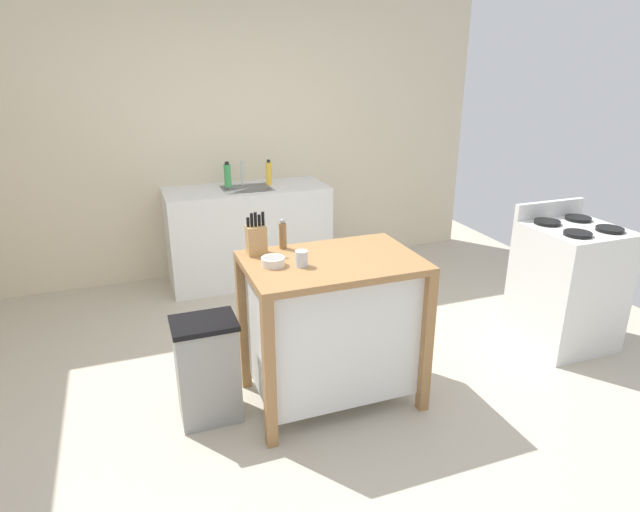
# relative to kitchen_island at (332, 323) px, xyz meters

# --- Properties ---
(ground_plane) EXTENTS (6.08, 6.08, 0.00)m
(ground_plane) POSITION_rel_kitchen_island_xyz_m (-0.13, 0.12, -0.51)
(ground_plane) COLOR #BCB29E
(ground_plane) RESTS_ON ground
(wall_back) EXTENTS (5.08, 0.10, 2.60)m
(wall_back) POSITION_rel_kitchen_island_xyz_m (-0.13, 2.40, 0.79)
(wall_back) COLOR beige
(wall_back) RESTS_ON ground
(kitchen_island) EXTENTS (1.00, 0.67, 0.92)m
(kitchen_island) POSITION_rel_kitchen_island_xyz_m (0.00, 0.00, 0.00)
(kitchen_island) COLOR #9E7042
(kitchen_island) RESTS_ON ground
(knife_block) EXTENTS (0.11, 0.09, 0.25)m
(knife_block) POSITION_rel_kitchen_island_xyz_m (-0.38, 0.24, 0.50)
(knife_block) COLOR tan
(knife_block) RESTS_ON kitchen_island
(bowl_ceramic_small) EXTENTS (0.13, 0.13, 0.05)m
(bowl_ceramic_small) POSITION_rel_kitchen_island_xyz_m (-0.34, 0.02, 0.43)
(bowl_ceramic_small) COLOR silver
(bowl_ceramic_small) RESTS_ON kitchen_island
(drinking_cup) EXTENTS (0.07, 0.07, 0.09)m
(drinking_cup) POSITION_rel_kitchen_island_xyz_m (-0.20, -0.04, 0.45)
(drinking_cup) COLOR silver
(drinking_cup) RESTS_ON kitchen_island
(pepper_grinder) EXTENTS (0.04, 0.04, 0.19)m
(pepper_grinder) POSITION_rel_kitchen_island_xyz_m (-0.21, 0.28, 0.49)
(pepper_grinder) COLOR olive
(pepper_grinder) RESTS_ON kitchen_island
(trash_bin) EXTENTS (0.36, 0.28, 0.63)m
(trash_bin) POSITION_rel_kitchen_island_xyz_m (-0.74, 0.06, -0.20)
(trash_bin) COLOR gray
(trash_bin) RESTS_ON ground
(sink_counter) EXTENTS (1.46, 0.60, 0.89)m
(sink_counter) POSITION_rel_kitchen_island_xyz_m (-0.03, 2.05, -0.07)
(sink_counter) COLOR silver
(sink_counter) RESTS_ON ground
(sink_faucet) EXTENTS (0.02, 0.02, 0.22)m
(sink_faucet) POSITION_rel_kitchen_island_xyz_m (-0.03, 2.19, 0.48)
(sink_faucet) COLOR #B7BCC1
(sink_faucet) RESTS_ON sink_counter
(bottle_spray_cleaner) EXTENTS (0.05, 0.05, 0.23)m
(bottle_spray_cleaner) POSITION_rel_kitchen_island_xyz_m (0.20, 2.11, 0.48)
(bottle_spray_cleaner) COLOR yellow
(bottle_spray_cleaner) RESTS_ON sink_counter
(bottle_dish_soap) EXTENTS (0.06, 0.06, 0.23)m
(bottle_dish_soap) POSITION_rel_kitchen_island_xyz_m (-0.17, 2.15, 0.48)
(bottle_dish_soap) COLOR green
(bottle_dish_soap) RESTS_ON sink_counter
(stove) EXTENTS (0.60, 0.60, 1.01)m
(stove) POSITION_rel_kitchen_island_xyz_m (1.86, 0.07, -0.06)
(stove) COLOR silver
(stove) RESTS_ON ground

